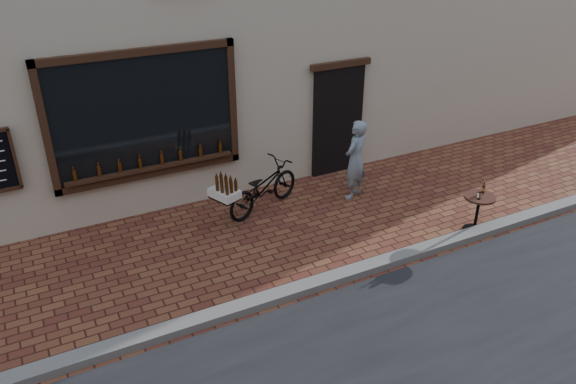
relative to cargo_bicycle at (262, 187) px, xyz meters
name	(u,v)px	position (x,y,z in m)	size (l,w,h in m)	color
ground	(346,287)	(0.14, -2.67, -0.45)	(90.00, 90.00, 0.00)	#5A281D
kerb	(339,276)	(0.14, -2.47, -0.39)	(90.00, 0.25, 0.12)	slate
cargo_bicycle	(262,187)	(0.00, 0.00, 0.00)	(2.00, 1.23, 0.95)	black
bistro_table	(478,206)	(2.94, -2.32, 0.03)	(0.53, 0.53, 0.90)	black
pedestrian	(355,160)	(1.77, -0.32, 0.31)	(0.56, 0.37, 1.53)	gray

